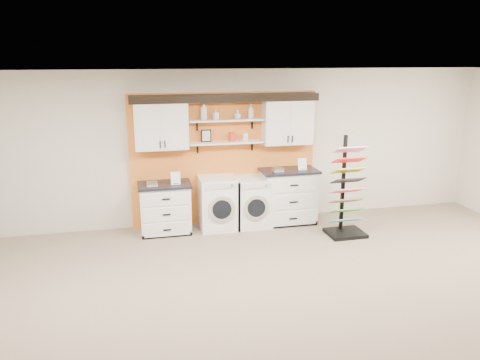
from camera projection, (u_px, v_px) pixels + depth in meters
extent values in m
plane|color=#826C57|center=(296.00, 341.00, 5.11)|extent=(10.00, 10.00, 0.00)
plane|color=white|center=(305.00, 79.00, 4.39)|extent=(10.00, 10.00, 0.00)
plane|color=beige|center=(224.00, 148.00, 8.51)|extent=(10.00, 0.00, 10.00)
cube|color=orange|center=(225.00, 159.00, 8.53)|extent=(3.40, 0.07, 2.40)
cube|color=white|center=(161.00, 125.00, 7.96)|extent=(0.90, 0.34, 0.84)
cube|color=white|center=(148.00, 127.00, 7.74)|extent=(0.42, 0.01, 0.78)
cube|color=white|center=(175.00, 126.00, 7.84)|extent=(0.42, 0.01, 0.78)
cube|color=white|center=(287.00, 121.00, 8.45)|extent=(0.90, 0.34, 0.84)
cube|color=white|center=(279.00, 123.00, 8.24)|extent=(0.42, 0.01, 0.78)
cube|color=white|center=(302.00, 122.00, 8.33)|extent=(0.42, 0.01, 0.78)
cube|color=white|center=(226.00, 143.00, 8.29)|extent=(1.32, 0.28, 0.03)
cube|color=white|center=(226.00, 120.00, 8.19)|extent=(1.32, 0.28, 0.03)
cube|color=black|center=(226.00, 97.00, 8.11)|extent=(3.30, 0.40, 0.10)
cube|color=black|center=(228.00, 101.00, 7.94)|extent=(3.30, 0.04, 0.04)
cube|color=black|center=(206.00, 136.00, 8.23)|extent=(0.18, 0.02, 0.22)
cube|color=beige|center=(206.00, 136.00, 8.22)|extent=(0.14, 0.01, 0.18)
cylinder|color=red|center=(232.00, 137.00, 8.29)|extent=(0.11, 0.11, 0.16)
cylinder|color=silver|center=(245.00, 137.00, 8.35)|extent=(0.10, 0.10, 0.14)
cube|color=white|center=(165.00, 209.00, 8.19)|extent=(0.85, 0.60, 0.85)
cube|color=black|center=(167.00, 235.00, 8.03)|extent=(0.85, 0.06, 0.07)
cube|color=black|center=(164.00, 184.00, 8.07)|extent=(0.91, 0.66, 0.04)
cube|color=white|center=(166.00, 199.00, 7.83)|extent=(0.77, 0.02, 0.24)
cube|color=white|center=(167.00, 214.00, 7.90)|extent=(0.77, 0.02, 0.24)
cube|color=white|center=(167.00, 230.00, 7.97)|extent=(0.77, 0.02, 0.24)
cube|color=white|center=(288.00, 197.00, 8.67)|extent=(0.97, 0.60, 0.97)
cube|color=black|center=(292.00, 225.00, 8.53)|extent=(0.97, 0.06, 0.08)
cube|color=black|center=(289.00, 170.00, 8.54)|extent=(1.04, 0.66, 0.04)
cube|color=white|center=(294.00, 185.00, 8.30)|extent=(0.88, 0.02, 0.27)
cube|color=white|center=(293.00, 202.00, 8.38)|extent=(0.88, 0.02, 0.27)
cube|color=white|center=(293.00, 218.00, 8.46)|extent=(0.88, 0.02, 0.27)
cube|color=white|center=(218.00, 203.00, 8.38)|extent=(0.67, 0.66, 0.94)
cube|color=silver|center=(221.00, 186.00, 7.96)|extent=(0.57, 0.02, 0.10)
cylinder|color=silver|center=(222.00, 209.00, 8.07)|extent=(0.48, 0.05, 0.48)
cylinder|color=black|center=(222.00, 210.00, 8.05)|extent=(0.34, 0.03, 0.34)
cube|color=white|center=(251.00, 201.00, 8.52)|extent=(0.65, 0.66, 0.90)
cube|color=silver|center=(256.00, 186.00, 8.11)|extent=(0.55, 0.02, 0.10)
cylinder|color=silver|center=(256.00, 208.00, 8.21)|extent=(0.46, 0.05, 0.46)
cylinder|color=black|center=(256.00, 208.00, 8.19)|extent=(0.32, 0.03, 0.32)
cube|color=black|center=(345.00, 233.00, 8.14)|extent=(0.64, 0.53, 0.06)
cube|color=black|center=(343.00, 183.00, 8.10)|extent=(0.05, 0.05, 1.68)
cube|color=teal|center=(345.00, 220.00, 8.10)|extent=(0.53, 0.30, 0.15)
cube|color=#429829|center=(346.00, 210.00, 8.05)|extent=(0.53, 0.30, 0.15)
cube|color=brown|center=(347.00, 201.00, 8.01)|extent=(0.53, 0.30, 0.15)
cube|color=#E4657A|center=(347.00, 191.00, 7.96)|extent=(0.53, 0.30, 0.15)
cube|color=black|center=(348.00, 181.00, 7.92)|extent=(0.53, 0.30, 0.15)
cube|color=yellow|center=(348.00, 170.00, 7.87)|extent=(0.53, 0.30, 0.15)
cube|color=red|center=(349.00, 160.00, 7.83)|extent=(0.53, 0.30, 0.15)
cube|color=white|center=(350.00, 150.00, 7.78)|extent=(0.53, 0.30, 0.15)
imported|color=silver|center=(204.00, 111.00, 8.06)|extent=(0.13, 0.13, 0.31)
imported|color=silver|center=(216.00, 114.00, 8.12)|extent=(0.10, 0.10, 0.17)
imported|color=silver|center=(238.00, 114.00, 8.21)|extent=(0.17, 0.17, 0.16)
imported|color=silver|center=(251.00, 111.00, 8.25)|extent=(0.14, 0.14, 0.26)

